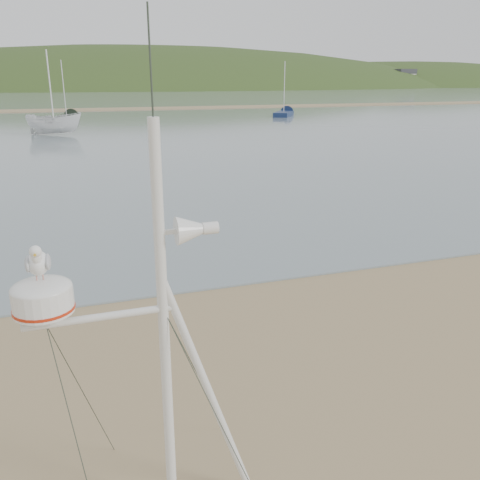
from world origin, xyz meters
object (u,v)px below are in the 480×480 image
object	(u,v)px
mast_rig	(163,418)
boat_white	(52,106)
sailboat_dark_mid	(70,116)
sailboat_blue_far	(286,113)

from	to	relation	value
mast_rig	boat_white	size ratio (longest dim) A/B	1.10
mast_rig	sailboat_dark_mid	xyz separation A→B (m)	(0.03, 55.39, -0.88)
mast_rig	boat_white	bearing A→B (deg)	92.06
mast_rig	sailboat_dark_mid	size ratio (longest dim) A/B	0.72
boat_white	sailboat_blue_far	distance (m)	29.85
sailboat_dark_mid	sailboat_blue_far	bearing A→B (deg)	-4.92
boat_white	sailboat_blue_far	size ratio (longest dim) A/B	0.67
mast_rig	sailboat_dark_mid	distance (m)	55.39
sailboat_dark_mid	boat_white	bearing A→B (deg)	-94.93
sailboat_blue_far	sailboat_dark_mid	world-z (taller)	sailboat_blue_far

